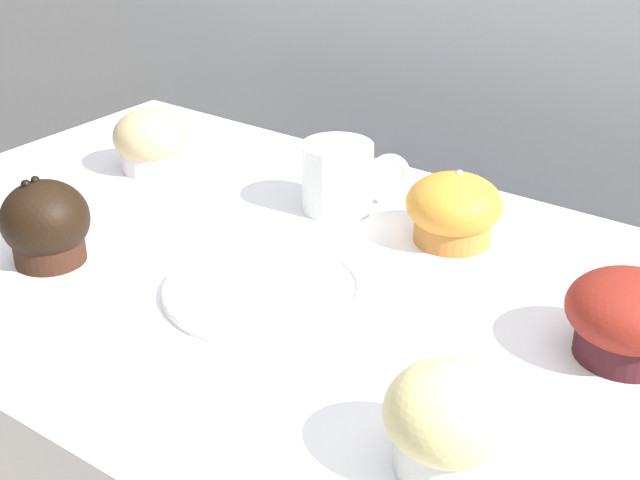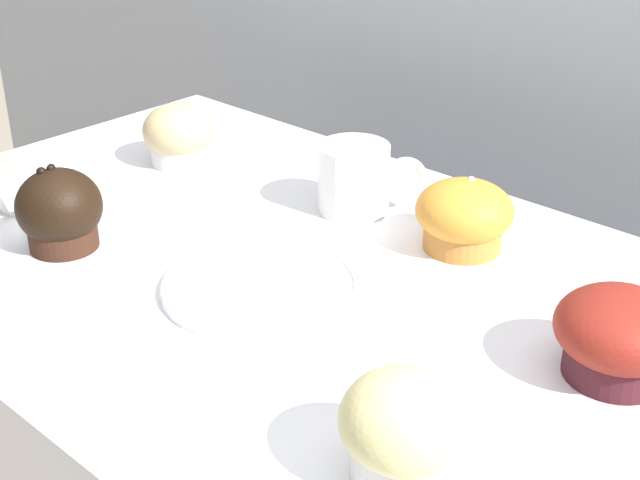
% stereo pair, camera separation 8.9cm
% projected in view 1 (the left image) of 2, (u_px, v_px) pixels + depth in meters
% --- Properties ---
extents(wall_back, '(3.20, 0.10, 1.80)m').
position_uv_depth(wall_back, '(511.00, 140.00, 1.39)').
color(wall_back, '#B2B7BC').
rests_on(wall_back, ground).
extents(muffin_front_center, '(0.10, 0.10, 0.09)m').
position_uv_depth(muffin_front_center, '(449.00, 421.00, 0.64)').
color(muffin_front_center, silver).
rests_on(muffin_front_center, display_counter).
extents(muffin_back_left, '(0.09, 0.09, 0.09)m').
position_uv_depth(muffin_back_left, '(46.00, 225.00, 0.93)').
color(muffin_back_left, '#361D13').
rests_on(muffin_back_left, display_counter).
extents(muffin_back_right, '(0.10, 0.10, 0.08)m').
position_uv_depth(muffin_back_right, '(150.00, 141.00, 1.16)').
color(muffin_back_right, silver).
rests_on(muffin_back_right, display_counter).
extents(muffin_front_left, '(0.11, 0.11, 0.08)m').
position_uv_depth(muffin_front_left, '(629.00, 317.00, 0.77)').
color(muffin_front_left, '#451920').
rests_on(muffin_front_left, display_counter).
extents(muffin_front_right, '(0.11, 0.11, 0.08)m').
position_uv_depth(muffin_front_right, '(454.00, 210.00, 0.97)').
color(muffin_front_right, '#C67B35').
rests_on(muffin_front_right, display_counter).
extents(coffee_cup, '(0.11, 0.10, 0.08)m').
position_uv_depth(coffee_cup, '(339.00, 175.00, 1.05)').
color(coffee_cup, white).
rests_on(coffee_cup, display_counter).
extents(serving_plate, '(0.20, 0.20, 0.01)m').
position_uv_depth(serving_plate, '(263.00, 288.00, 0.89)').
color(serving_plate, white).
rests_on(serving_plate, display_counter).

